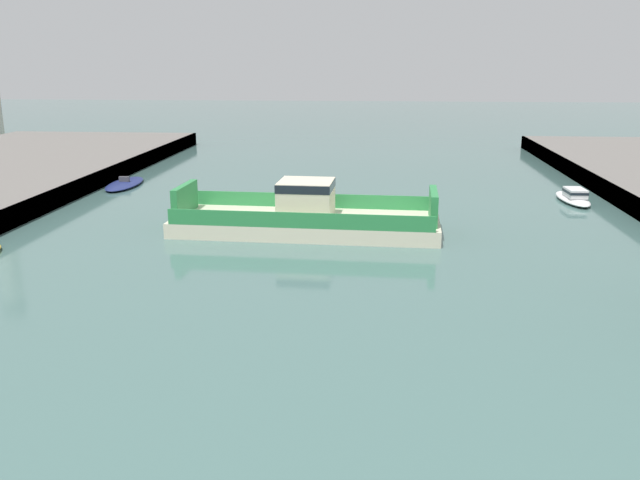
# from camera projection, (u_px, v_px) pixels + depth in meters

# --- Properties ---
(chain_ferry) EXTENTS (19.67, 7.73, 3.82)m
(chain_ferry) POSITION_uv_depth(u_px,v_px,m) (306.00, 217.00, 49.37)
(chain_ferry) COLOR beige
(chain_ferry) RESTS_ON ground
(moored_boat_mid_left) EXTENTS (2.50, 6.92, 1.30)m
(moored_boat_mid_left) POSITION_uv_depth(u_px,v_px,m) (573.00, 197.00, 59.80)
(moored_boat_mid_left) COLOR white
(moored_boat_mid_left) RESTS_ON ground
(moored_boat_far_left) EXTENTS (3.22, 8.26, 0.95)m
(moored_boat_far_left) POSITION_uv_depth(u_px,v_px,m) (125.00, 184.00, 67.48)
(moored_boat_far_left) COLOR navy
(moored_boat_far_left) RESTS_ON ground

